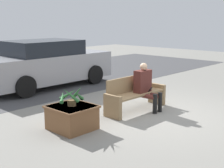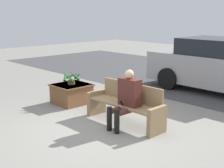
# 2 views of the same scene
# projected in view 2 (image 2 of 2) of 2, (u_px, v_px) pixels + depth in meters

# --- Properties ---
(ground_plane) EXTENTS (30.00, 30.00, 0.00)m
(ground_plane) POSITION_uv_depth(u_px,v_px,m) (105.00, 130.00, 6.02)
(ground_plane) COLOR gray
(bench) EXTENTS (1.79, 0.49, 0.82)m
(bench) POSITION_uv_depth(u_px,v_px,m) (126.00, 104.00, 6.36)
(bench) COLOR #8C704C
(bench) RESTS_ON ground_plane
(person_seated) EXTENTS (0.45, 0.61, 1.15)m
(person_seated) POSITION_uv_depth(u_px,v_px,m) (126.00, 97.00, 6.06)
(person_seated) COLOR #51231E
(person_seated) RESTS_ON ground_plane
(planter_box) EXTENTS (0.82, 0.85, 0.49)m
(planter_box) POSITION_uv_depth(u_px,v_px,m) (72.00, 93.00, 7.79)
(planter_box) COLOR brown
(planter_box) RESTS_ON ground_plane
(potted_plant) EXTENTS (0.53, 0.54, 0.41)m
(potted_plant) POSITION_uv_depth(u_px,v_px,m) (71.00, 77.00, 7.70)
(potted_plant) COLOR brown
(potted_plant) RESTS_ON planter_box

